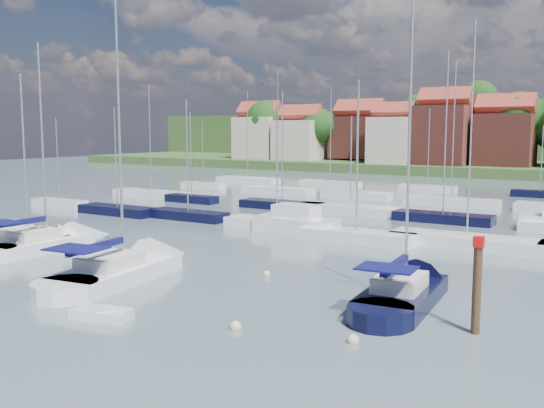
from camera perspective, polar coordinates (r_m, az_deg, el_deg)
The scene contains 13 objects.
ground at distance 65.88m, azimuth 14.96°, elevation -0.45°, with size 260.00×260.00×0.00m, color #475760.
sailboat_left at distance 45.57m, azimuth -19.58°, elevation -3.45°, with size 3.12×11.31×15.33m.
sailboat_centre at distance 36.23m, azimuth -12.70°, elevation -5.88°, with size 4.89×12.95×17.10m.
sailboat_navy at distance 31.19m, azimuth 12.78°, elevation -7.97°, with size 3.78×11.26×15.36m.
sailboat_far at distance 46.27m, azimuth -21.18°, elevation -3.39°, with size 7.27×9.85×13.18m.
tender at distance 28.27m, azimuth -15.75°, elevation -9.94°, with size 2.84×1.80×0.57m.
timber_piling at distance 26.51m, azimuth 18.65°, elevation -9.36°, with size 0.40×0.40×6.31m.
buoy_b at distance 31.85m, azimuth -21.16°, elevation -8.63°, with size 0.43×0.43×0.43m, color beige.
buoy_c at distance 33.55m, azimuth -14.36°, elevation -7.58°, with size 0.54×0.54×0.54m, color #D85914.
buoy_d at distance 26.03m, azimuth -3.43°, elevation -11.67°, with size 0.51×0.51×0.51m, color beige.
buoy_e at distance 34.84m, azimuth -0.50°, elevation -6.81°, with size 0.43×0.43×0.43m, color beige.
buoy_f at distance 24.66m, azimuth 7.64°, elevation -12.81°, with size 0.50×0.50×0.50m, color beige.
marina_field at distance 60.68m, azimuth 15.36°, elevation -0.68°, with size 79.62×41.41×15.93m.
Camera 1 is at (18.70, -22.62, 8.36)m, focal length 40.00 mm.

